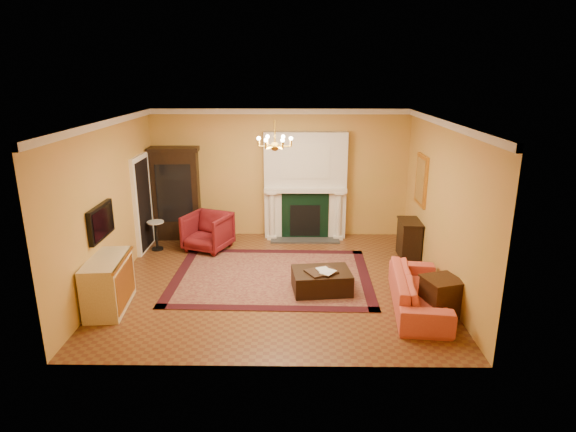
{
  "coord_description": "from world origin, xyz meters",
  "views": [
    {
      "loc": [
        0.33,
        -8.36,
        3.8
      ],
      "look_at": [
        0.23,
        0.3,
        1.19
      ],
      "focal_mm": 30.0,
      "sensor_mm": 36.0,
      "label": 1
    }
  ],
  "objects_px": {
    "wingback_armchair": "(208,230)",
    "console_table": "(409,239)",
    "pedestal_table": "(156,233)",
    "commode": "(108,284)",
    "coral_sofa": "(419,285)",
    "end_table": "(441,297)",
    "china_cabinet": "(177,195)",
    "leather_ottoman": "(322,281)"
  },
  "relations": [
    {
      "from": "end_table",
      "to": "leather_ottoman",
      "type": "height_order",
      "value": "end_table"
    },
    {
      "from": "leather_ottoman",
      "to": "commode",
      "type": "bearing_deg",
      "value": -176.04
    },
    {
      "from": "pedestal_table",
      "to": "commode",
      "type": "bearing_deg",
      "value": -90.62
    },
    {
      "from": "wingback_armchair",
      "to": "console_table",
      "type": "height_order",
      "value": "wingback_armchair"
    },
    {
      "from": "pedestal_table",
      "to": "commode",
      "type": "xyz_separation_m",
      "value": [
        -0.03,
        -2.75,
        0.06
      ]
    },
    {
      "from": "pedestal_table",
      "to": "end_table",
      "type": "height_order",
      "value": "pedestal_table"
    },
    {
      "from": "end_table",
      "to": "console_table",
      "type": "distance_m",
      "value": 2.55
    },
    {
      "from": "leather_ottoman",
      "to": "pedestal_table",
      "type": "bearing_deg",
      "value": 142.77
    },
    {
      "from": "commode",
      "to": "pedestal_table",
      "type": "bearing_deg",
      "value": 84.63
    },
    {
      "from": "coral_sofa",
      "to": "leather_ottoman",
      "type": "distance_m",
      "value": 1.71
    },
    {
      "from": "wingback_armchair",
      "to": "leather_ottoman",
      "type": "xyz_separation_m",
      "value": [
        2.4,
        -2.1,
        -0.25
      ]
    },
    {
      "from": "commode",
      "to": "leather_ottoman",
      "type": "height_order",
      "value": "commode"
    },
    {
      "from": "wingback_armchair",
      "to": "console_table",
      "type": "xyz_separation_m",
      "value": [
        4.34,
        -0.38,
        -0.07
      ]
    },
    {
      "from": "end_table",
      "to": "leather_ottoman",
      "type": "relative_size",
      "value": 0.58
    },
    {
      "from": "commode",
      "to": "console_table",
      "type": "bearing_deg",
      "value": 18.81
    },
    {
      "from": "end_table",
      "to": "wingback_armchair",
      "type": "bearing_deg",
      "value": 145.7
    },
    {
      "from": "wingback_armchair",
      "to": "end_table",
      "type": "xyz_separation_m",
      "value": [
        4.28,
        -2.92,
        -0.16
      ]
    },
    {
      "from": "leather_ottoman",
      "to": "china_cabinet",
      "type": "bearing_deg",
      "value": 131.1
    },
    {
      "from": "leather_ottoman",
      "to": "coral_sofa",
      "type": "bearing_deg",
      "value": -28.04
    },
    {
      "from": "end_table",
      "to": "leather_ottoman",
      "type": "xyz_separation_m",
      "value": [
        -1.88,
        0.82,
        -0.09
      ]
    },
    {
      "from": "pedestal_table",
      "to": "commode",
      "type": "height_order",
      "value": "commode"
    },
    {
      "from": "pedestal_table",
      "to": "leather_ottoman",
      "type": "relative_size",
      "value": 0.64
    },
    {
      "from": "china_cabinet",
      "to": "commode",
      "type": "relative_size",
      "value": 1.75
    },
    {
      "from": "wingback_armchair",
      "to": "leather_ottoman",
      "type": "distance_m",
      "value": 3.2
    },
    {
      "from": "console_table",
      "to": "pedestal_table",
      "type": "bearing_deg",
      "value": 177.74
    },
    {
      "from": "pedestal_table",
      "to": "console_table",
      "type": "relative_size",
      "value": 0.85
    },
    {
      "from": "commode",
      "to": "console_table",
      "type": "distance_m",
      "value": 6.01
    },
    {
      "from": "wingback_armchair",
      "to": "coral_sofa",
      "type": "distance_m",
      "value": 4.82
    },
    {
      "from": "china_cabinet",
      "to": "commode",
      "type": "distance_m",
      "value": 3.66
    },
    {
      "from": "commode",
      "to": "coral_sofa",
      "type": "height_order",
      "value": "commode"
    },
    {
      "from": "coral_sofa",
      "to": "leather_ottoman",
      "type": "height_order",
      "value": "coral_sofa"
    },
    {
      "from": "china_cabinet",
      "to": "pedestal_table",
      "type": "bearing_deg",
      "value": -113.63
    },
    {
      "from": "wingback_armchair",
      "to": "commode",
      "type": "bearing_deg",
      "value": -90.78
    },
    {
      "from": "end_table",
      "to": "console_table",
      "type": "bearing_deg",
      "value": 88.65
    },
    {
      "from": "coral_sofa",
      "to": "end_table",
      "type": "bearing_deg",
      "value": -118.06
    },
    {
      "from": "coral_sofa",
      "to": "console_table",
      "type": "relative_size",
      "value": 2.69
    },
    {
      "from": "china_cabinet",
      "to": "wingback_armchair",
      "type": "height_order",
      "value": "china_cabinet"
    },
    {
      "from": "wingback_armchair",
      "to": "commode",
      "type": "xyz_separation_m",
      "value": [
        -1.17,
        -2.78,
        -0.02
      ]
    },
    {
      "from": "leather_ottoman",
      "to": "console_table",
      "type": "bearing_deg",
      "value": 34.77
    },
    {
      "from": "commode",
      "to": "coral_sofa",
      "type": "relative_size",
      "value": 0.57
    },
    {
      "from": "console_table",
      "to": "china_cabinet",
      "type": "bearing_deg",
      "value": 168.38
    },
    {
      "from": "china_cabinet",
      "to": "console_table",
      "type": "distance_m",
      "value": 5.36
    }
  ]
}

